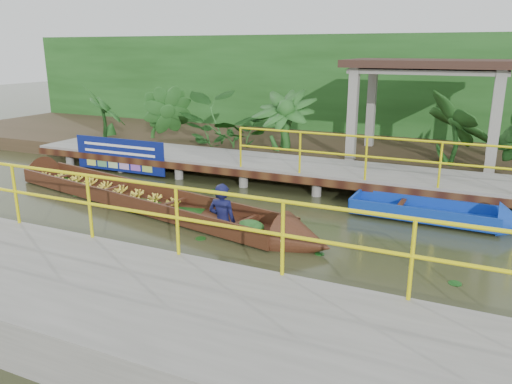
% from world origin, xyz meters
% --- Properties ---
extents(ground, '(80.00, 80.00, 0.00)m').
position_xyz_m(ground, '(0.00, 0.00, 0.00)').
color(ground, '#292F17').
rests_on(ground, ground).
extents(land_strip, '(30.00, 8.00, 0.45)m').
position_xyz_m(land_strip, '(0.00, 7.50, 0.23)').
color(land_strip, '#362C1B').
rests_on(land_strip, ground).
extents(far_dock, '(16.00, 2.06, 1.66)m').
position_xyz_m(far_dock, '(0.02, 3.43, 0.48)').
color(far_dock, slate).
rests_on(far_dock, ground).
extents(near_dock, '(18.00, 2.40, 1.73)m').
position_xyz_m(near_dock, '(1.00, -4.20, 0.30)').
color(near_dock, slate).
rests_on(near_dock, ground).
extents(pavilion, '(4.40, 3.00, 3.00)m').
position_xyz_m(pavilion, '(3.00, 6.30, 2.82)').
color(pavilion, slate).
rests_on(pavilion, ground).
extents(foliage_backdrop, '(30.00, 0.80, 4.00)m').
position_xyz_m(foliage_backdrop, '(0.00, 10.00, 2.00)').
color(foliage_backdrop, '#1A4516').
rests_on(foliage_backdrop, ground).
extents(vendor_boat, '(9.98, 3.03, 2.09)m').
position_xyz_m(vendor_boat, '(-2.25, 0.24, 0.22)').
color(vendor_boat, '#371C0F').
rests_on(vendor_boat, ground).
extents(moored_blue_boat, '(3.55, 1.05, 0.84)m').
position_xyz_m(moored_blue_boat, '(4.46, 1.96, 0.15)').
color(moored_blue_boat, '#0E329D').
rests_on(moored_blue_boat, ground).
extents(blue_banner, '(3.08, 0.04, 0.96)m').
position_xyz_m(blue_banner, '(-4.85, 2.48, 0.56)').
color(blue_banner, navy).
rests_on(blue_banner, ground).
extents(tropical_plants, '(14.64, 1.64, 2.05)m').
position_xyz_m(tropical_plants, '(-1.37, 5.30, 1.47)').
color(tropical_plants, '#1A4516').
rests_on(tropical_plants, ground).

